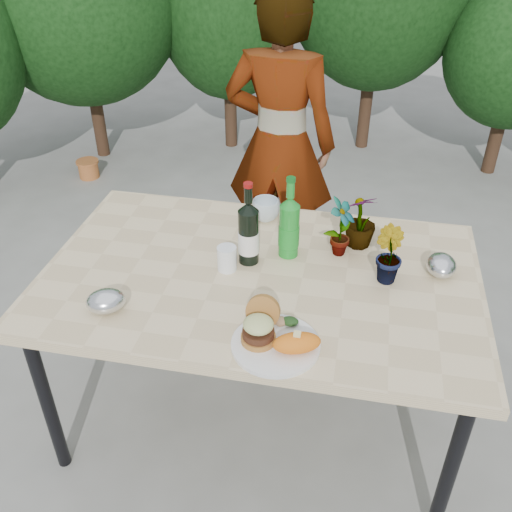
% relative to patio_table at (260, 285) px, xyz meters
% --- Properties ---
extents(ground, '(80.00, 80.00, 0.00)m').
position_rel_patio_table_xyz_m(ground, '(0.00, 0.00, -0.69)').
color(ground, slate).
rests_on(ground, ground).
extents(patio_table, '(1.60, 1.00, 0.75)m').
position_rel_patio_table_xyz_m(patio_table, '(0.00, 0.00, 0.00)').
color(patio_table, beige).
rests_on(patio_table, ground).
extents(shrub_hedge, '(6.83, 5.06, 2.30)m').
position_rel_patio_table_xyz_m(shrub_hedge, '(0.11, 1.79, 0.47)').
color(shrub_hedge, '#382316').
rests_on(shrub_hedge, ground).
extents(dinner_plate, '(0.28, 0.28, 0.01)m').
position_rel_patio_table_xyz_m(dinner_plate, '(0.12, -0.37, 0.06)').
color(dinner_plate, white).
rests_on(dinner_plate, patio_table).
extents(burger_stack, '(0.11, 0.16, 0.11)m').
position_rel_patio_table_xyz_m(burger_stack, '(0.07, -0.35, 0.12)').
color(burger_stack, '#B7722D').
rests_on(burger_stack, dinner_plate).
extents(sweet_potato, '(0.17, 0.12, 0.06)m').
position_rel_patio_table_xyz_m(sweet_potato, '(0.19, -0.39, 0.10)').
color(sweet_potato, orange).
rests_on(sweet_potato, dinner_plate).
extents(grilled_veg, '(0.08, 0.05, 0.03)m').
position_rel_patio_table_xyz_m(grilled_veg, '(0.14, -0.28, 0.09)').
color(grilled_veg, olive).
rests_on(grilled_veg, dinner_plate).
extents(wine_bottle, '(0.08, 0.08, 0.33)m').
position_rel_patio_table_xyz_m(wine_bottle, '(-0.06, 0.07, 0.18)').
color(wine_bottle, black).
rests_on(wine_bottle, patio_table).
extents(sparkling_water, '(0.08, 0.08, 0.33)m').
position_rel_patio_table_xyz_m(sparkling_water, '(0.08, 0.14, 0.18)').
color(sparkling_water, '#188724').
rests_on(sparkling_water, patio_table).
extents(plastic_cup, '(0.07, 0.07, 0.09)m').
position_rel_patio_table_xyz_m(plastic_cup, '(-0.13, 0.00, 0.10)').
color(plastic_cup, white).
rests_on(plastic_cup, patio_table).
extents(seedling_left, '(0.13, 0.15, 0.24)m').
position_rel_patio_table_xyz_m(seedling_left, '(0.27, 0.18, 0.18)').
color(seedling_left, '#21541C').
rests_on(seedling_left, patio_table).
extents(seedling_mid, '(0.14, 0.15, 0.21)m').
position_rel_patio_table_xyz_m(seedling_mid, '(0.45, 0.06, 0.16)').
color(seedling_mid, '#2B551D').
rests_on(seedling_mid, patio_table).
extents(seedling_right, '(0.17, 0.17, 0.22)m').
position_rel_patio_table_xyz_m(seedling_right, '(0.34, 0.26, 0.17)').
color(seedling_right, '#295F20').
rests_on(seedling_right, patio_table).
extents(blue_bowl, '(0.15, 0.15, 0.09)m').
position_rel_patio_table_xyz_m(blue_bowl, '(-0.05, 0.38, 0.10)').
color(blue_bowl, silver).
rests_on(blue_bowl, patio_table).
extents(foil_packet_left, '(0.17, 0.15, 0.08)m').
position_rel_patio_table_xyz_m(foil_packet_left, '(-0.47, -0.31, 0.10)').
color(foil_packet_left, silver).
rests_on(foil_packet_left, patio_table).
extents(foil_packet_right, '(0.11, 0.14, 0.08)m').
position_rel_patio_table_xyz_m(foil_packet_right, '(0.65, 0.13, 0.10)').
color(foil_packet_right, silver).
rests_on(foil_packet_right, patio_table).
extents(person, '(0.61, 0.43, 1.60)m').
position_rel_patio_table_xyz_m(person, '(-0.10, 1.06, 0.11)').
color(person, '#8B6245').
rests_on(person, ground).
extents(terracotta_pot, '(0.17, 0.17, 0.14)m').
position_rel_patio_table_xyz_m(terracotta_pot, '(-1.73, 1.98, -0.62)').
color(terracotta_pot, '#B6632E').
rests_on(terracotta_pot, ground).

